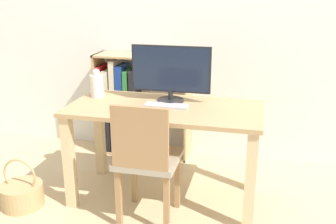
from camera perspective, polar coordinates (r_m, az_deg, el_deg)
The scene contains 9 objects.
ground_plane at distance 3.06m, azimuth -0.45°, elevation -12.22°, with size 10.00×10.00×0.00m, color #CCB284.
wall_back at distance 3.56m, azimuth 3.27°, elevation 14.16°, with size 8.00×0.05×2.60m.
desk at distance 2.81m, azimuth -0.48°, elevation -1.86°, with size 1.37×0.66×0.72m.
monitor at distance 2.84m, azimuth 0.41°, elevation 5.92°, with size 0.58×0.19×0.41m.
keyboard at distance 2.76m, azimuth -0.24°, elevation 0.94°, with size 0.31×0.11×0.02m.
vase at distance 3.03m, azimuth -10.30°, elevation 3.92°, with size 0.10×0.10×0.22m.
chair at distance 2.56m, azimuth -3.21°, elevation -6.66°, with size 0.40×0.40×0.86m.
bookshelf at distance 3.70m, azimuth -5.91°, elevation 0.59°, with size 0.87×0.28×0.94m.
basket at distance 3.10m, azimuth -20.44°, elevation -11.07°, with size 0.30×0.30×0.37m.
Camera 1 is at (0.64, -2.56, 1.55)m, focal length 42.00 mm.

